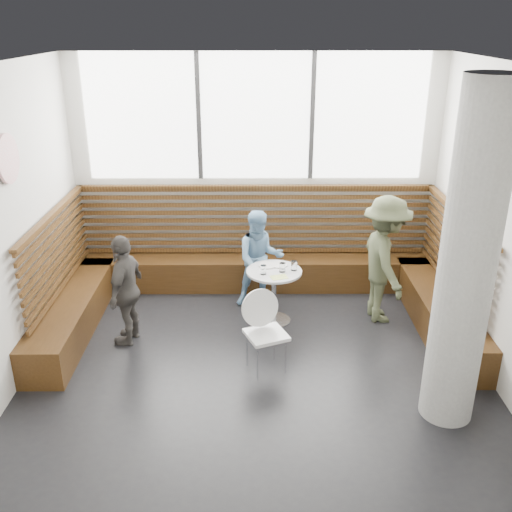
{
  "coord_description": "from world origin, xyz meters",
  "views": [
    {
      "loc": [
        -0.03,
        -5.18,
        3.59
      ],
      "look_at": [
        0.0,
        1.0,
        1.0
      ],
      "focal_mm": 40.0,
      "sensor_mm": 36.0,
      "label": 1
    }
  ],
  "objects_px": {
    "child_back": "(260,259)",
    "child_left": "(126,290)",
    "concrete_column": "(468,263)",
    "cafe_chair": "(266,325)",
    "cafe_table": "(274,285)",
    "adult_man": "(385,260)"
  },
  "relations": [
    {
      "from": "adult_man",
      "to": "child_left",
      "type": "relative_size",
      "value": 1.21
    },
    {
      "from": "concrete_column",
      "to": "cafe_chair",
      "type": "xyz_separation_m",
      "value": [
        -1.74,
        0.82,
        -1.08
      ]
    },
    {
      "from": "cafe_chair",
      "to": "child_left",
      "type": "bearing_deg",
      "value": 138.17
    },
    {
      "from": "concrete_column",
      "to": "cafe_table",
      "type": "distance_m",
      "value": 2.68
    },
    {
      "from": "cafe_table",
      "to": "cafe_chair",
      "type": "distance_m",
      "value": 1.02
    },
    {
      "from": "concrete_column",
      "to": "adult_man",
      "type": "relative_size",
      "value": 1.97
    },
    {
      "from": "child_back",
      "to": "concrete_column",
      "type": "bearing_deg",
      "value": -60.34
    },
    {
      "from": "cafe_table",
      "to": "adult_man",
      "type": "distance_m",
      "value": 1.41
    },
    {
      "from": "child_back",
      "to": "child_left",
      "type": "distance_m",
      "value": 1.83
    },
    {
      "from": "child_back",
      "to": "child_left",
      "type": "bearing_deg",
      "value": -157.14
    },
    {
      "from": "cafe_table",
      "to": "cafe_chair",
      "type": "xyz_separation_m",
      "value": [
        -0.12,
        -1.01,
        0.01
      ]
    },
    {
      "from": "cafe_chair",
      "to": "adult_man",
      "type": "relative_size",
      "value": 0.55
    },
    {
      "from": "cafe_table",
      "to": "cafe_chair",
      "type": "height_order",
      "value": "cafe_chair"
    },
    {
      "from": "adult_man",
      "to": "child_left",
      "type": "bearing_deg",
      "value": 94.26
    },
    {
      "from": "adult_man",
      "to": "concrete_column",
      "type": "bearing_deg",
      "value": -178.08
    },
    {
      "from": "cafe_chair",
      "to": "child_left",
      "type": "distance_m",
      "value": 1.72
    },
    {
      "from": "concrete_column",
      "to": "adult_man",
      "type": "height_order",
      "value": "concrete_column"
    },
    {
      "from": "child_back",
      "to": "cafe_table",
      "type": "bearing_deg",
      "value": -78.93
    },
    {
      "from": "adult_man",
      "to": "child_left",
      "type": "distance_m",
      "value": 3.16
    },
    {
      "from": "cafe_chair",
      "to": "adult_man",
      "type": "distance_m",
      "value": 1.88
    },
    {
      "from": "cafe_table",
      "to": "adult_man",
      "type": "height_order",
      "value": "adult_man"
    },
    {
      "from": "concrete_column",
      "to": "child_left",
      "type": "relative_size",
      "value": 2.38
    }
  ]
}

